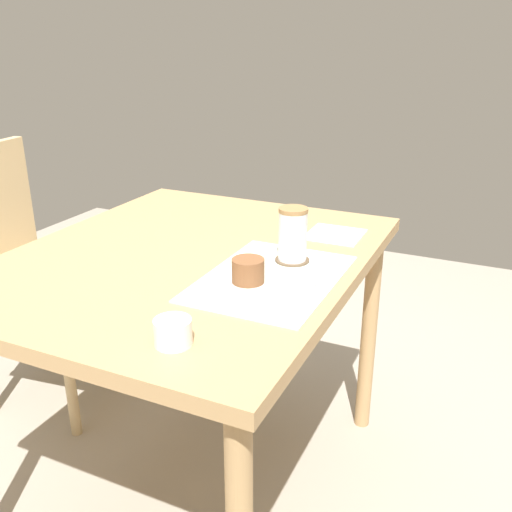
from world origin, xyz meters
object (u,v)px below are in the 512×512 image
object	(u,v)px
pastry_plate	(248,284)
pastry	(248,271)
coffee_mug	(293,234)
sugar_bowl	(173,332)
wooden_chair	(27,269)
dining_table	(189,283)

from	to	relation	value
pastry_plate	pastry	xyz separation A→B (m)	(0.00, 0.00, 0.03)
pastry	coffee_mug	distance (m)	0.19
pastry_plate	sugar_bowl	xyz separation A→B (m)	(-0.28, 0.02, 0.02)
pastry	sugar_bowl	xyz separation A→B (m)	(-0.28, 0.02, -0.02)
pastry_plate	sugar_bowl	bearing A→B (deg)	176.24
pastry	sugar_bowl	size ratio (longest dim) A/B	1.04
wooden_chair	pastry	world-z (taller)	wooden_chair
dining_table	pastry_plate	size ratio (longest dim) A/B	6.67
wooden_chair	sugar_bowl	world-z (taller)	wooden_chair
dining_table	pastry	bearing A→B (deg)	-118.86
sugar_bowl	coffee_mug	bearing A→B (deg)	-6.20
coffee_mug	pastry_plate	bearing A→B (deg)	170.22
dining_table	pastry_plate	world-z (taller)	pastry_plate
dining_table	coffee_mug	bearing A→B (deg)	-77.60
wooden_chair	coffee_mug	bearing A→B (deg)	77.23
pastry_plate	coffee_mug	distance (m)	0.20
wooden_chair	pastry_plate	distance (m)	1.07
coffee_mug	sugar_bowl	size ratio (longest dim) A/B	1.89
wooden_chair	pastry	bearing A→B (deg)	66.68
coffee_mug	dining_table	bearing A→B (deg)	102.40
pastry_plate	coffee_mug	xyz separation A→B (m)	(0.19, -0.03, 0.07)
wooden_chair	sugar_bowl	size ratio (longest dim) A/B	13.28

